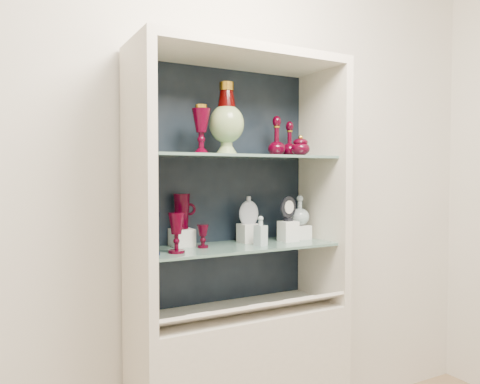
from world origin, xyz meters
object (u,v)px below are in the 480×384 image
ruby_goblet_small (203,236)px  clear_round_decanter (300,211)px  ruby_decanter_a (277,134)px  pedestal_lamp_right (201,130)px  pedestal_lamp_left (144,124)px  cobalt_goblet (151,234)px  flat_flask (249,210)px  enamel_urn (227,119)px  ruby_decanter_b (290,138)px  ruby_goblet_tall (176,233)px  lidded_bowl (301,145)px  ruby_pitcher (182,211)px  cameo_medallion (288,208)px  clear_square_bottle (261,231)px

ruby_goblet_small → clear_round_decanter: bearing=2.7°
ruby_decanter_a → pedestal_lamp_right: bearing=-174.5°
pedestal_lamp_left → cobalt_goblet: bearing=-90.0°
flat_flask → enamel_urn: bearing=-145.5°
ruby_decanter_a → enamel_urn: bearing=-172.6°
pedestal_lamp_left → ruby_decanter_b: (0.77, 0.03, -0.03)m
flat_flask → clear_round_decanter: 0.29m
ruby_decanter_b → ruby_goblet_small: size_ratio=1.81×
pedestal_lamp_right → cobalt_goblet: size_ratio=1.24×
enamel_urn → clear_round_decanter: (0.44, 0.04, -0.44)m
ruby_goblet_tall → ruby_goblet_small: (0.15, 0.07, -0.03)m
enamel_urn → flat_flask: size_ratio=2.37×
pedestal_lamp_right → lidded_bowl: 0.50m
ruby_pitcher → clear_round_decanter: 0.62m
pedestal_lamp_left → ruby_goblet_tall: size_ratio=1.44×
cobalt_goblet → ruby_goblet_small: (0.27, 0.07, -0.04)m
lidded_bowl → cameo_medallion: bearing=107.7°
ruby_decanter_a → clear_round_decanter: bearing=1.6°
ruby_decanter_b → clear_round_decanter: ruby_decanter_b is taller
ruby_goblet_tall → cameo_medallion: (0.61, 0.06, 0.08)m
pedestal_lamp_right → clear_round_decanter: pedestal_lamp_right is taller
cobalt_goblet → pedestal_lamp_right: bearing=11.8°
pedestal_lamp_left → clear_square_bottle: pedestal_lamp_left is taller
ruby_decanter_a → cameo_medallion: size_ratio=1.75×
ruby_goblet_small → flat_flask: bearing=10.8°
ruby_decanter_a → ruby_decanter_b: size_ratio=1.17×
lidded_bowl → flat_flask: bearing=147.1°
pedestal_lamp_right → cobalt_goblet: bearing=-168.2°
enamel_urn → cobalt_goblet: enamel_urn is taller
ruby_decanter_a → ruby_pitcher: bearing=171.8°
ruby_goblet_tall → enamel_urn: bearing=11.9°
pedestal_lamp_left → enamel_urn: size_ratio=0.75×
enamel_urn → ruby_decanter_b: bearing=9.2°
ruby_pitcher → flat_flask: size_ratio=1.17×
pedestal_lamp_left → ruby_goblet_tall: pedestal_lamp_left is taller
ruby_decanter_a → cameo_medallion: (0.05, -0.04, -0.37)m
pedestal_lamp_right → cameo_medallion: bearing=0.4°
ruby_decanter_b → ruby_pitcher: ruby_decanter_b is taller
enamel_urn → lidded_bowl: (0.36, -0.07, -0.11)m
enamel_urn → ruby_pitcher: enamel_urn is taller
ruby_goblet_tall → flat_flask: flat_flask is taller
clear_round_decanter → ruby_goblet_tall: bearing=-172.1°
cobalt_goblet → ruby_goblet_tall: 0.11m
cobalt_goblet → lidded_bowl: bearing=-1.0°
ruby_pitcher → clear_round_decanter: ruby_pitcher is taller
flat_flask → ruby_decanter_a: bearing=-0.5°
ruby_decanter_b → clear_round_decanter: 0.38m
ruby_decanter_a → ruby_decanter_b: bearing=14.8°
ruby_pitcher → ruby_decanter_a: bearing=-3.5°
enamel_urn → lidded_bowl: size_ratio=3.24×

